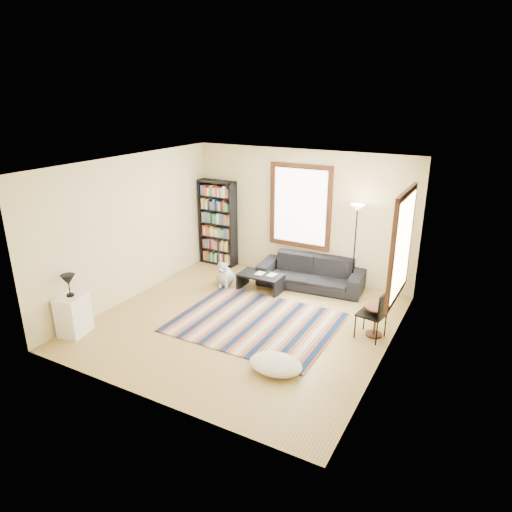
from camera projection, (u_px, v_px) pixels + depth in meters
The scene contains 21 objects.
floor at pixel (243, 324), 8.22m from camera, with size 5.00×5.00×0.10m, color tan.
ceiling at pixel (241, 162), 7.24m from camera, with size 5.00×5.00×0.10m, color white.
wall_back at pixel (301, 215), 9.83m from camera, with size 5.00×0.10×2.80m, color beige.
wall_front at pixel (138, 307), 5.62m from camera, with size 5.00×0.10×2.80m, color beige.
wall_left at pixel (129, 228), 8.88m from camera, with size 0.10×5.00×2.80m, color beige.
wall_right at pixel (394, 275), 6.58m from camera, with size 0.10×5.00×2.80m, color beige.
window_back at pixel (300, 206), 9.70m from camera, with size 1.20×0.06×1.60m, color white.
window_right at pixel (402, 246), 7.21m from camera, with size 0.06×1.20×1.60m, color white.
rug at pixel (256, 322), 8.17m from camera, with size 2.78×2.23×0.02m, color #0C1F3D.
sofa at pixel (311, 273), 9.57m from camera, with size 0.86×2.19×0.64m, color black.
bookshelf at pixel (218, 223), 10.69m from camera, with size 0.90×0.30×2.00m, color black.
coffee_table at pixel (261, 282), 9.45m from camera, with size 0.90×0.50×0.36m, color black.
book_a at pixel (256, 273), 9.43m from camera, with size 0.22×0.16×0.02m, color beige.
book_b at pixel (268, 274), 9.36m from camera, with size 0.16×0.22×0.02m, color beige.
floor_cushion at pixel (276, 364), 6.74m from camera, with size 0.82×0.61×0.20m, color beige.
floor_lamp at pixel (354, 250), 9.06m from camera, with size 0.30×0.30×1.86m, color black, non-canonical shape.
side_table at pixel (375, 321), 7.66m from camera, with size 0.40×0.40×0.54m, color #3F1B0F.
folding_chair at pixel (371, 314), 7.54m from camera, with size 0.42×0.40×0.86m, color black.
white_cabinet at pixel (73, 315), 7.69m from camera, with size 0.38×0.50×0.70m, color white.
table_lamp at pixel (69, 286), 7.51m from camera, with size 0.24×0.24×0.38m, color black, non-canonical shape.
dog at pixel (225, 273), 9.65m from camera, with size 0.42×0.59×0.59m, color #B0B0B0, non-canonical shape.
Camera 1 is at (3.71, -6.31, 3.90)m, focal length 32.00 mm.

